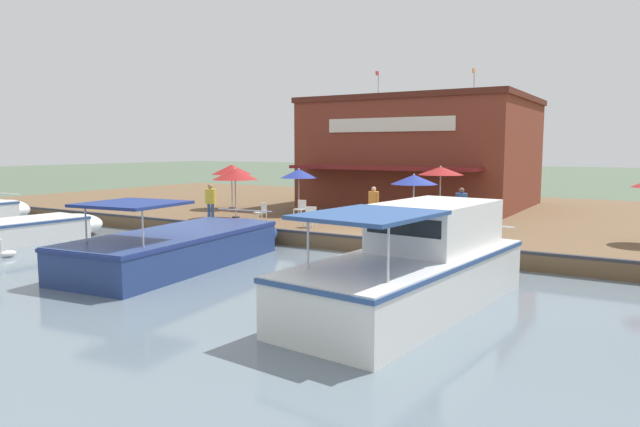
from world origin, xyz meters
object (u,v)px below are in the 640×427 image
Objects in this scene: waterfront_restaurant at (422,152)px; cafe_chair_beside_entrance at (261,211)px; patio_umbrella_by_entrance at (441,171)px; cafe_chair_back_row_seat at (301,208)px; person_at_quay_edge at (374,201)px; patio_umbrella_near_quay_edge at (235,174)px; cafe_chair_far_corner_seat at (310,216)px; motorboat_distant_upstream at (428,265)px; motorboat_far_downstream at (191,244)px; patio_umbrella_mid_patio_left at (299,174)px; person_near_entrance at (461,203)px; patio_umbrella_mid_patio_right at (232,170)px; swan at (7,253)px; patio_umbrella_back_row at (414,180)px; motorboat_nearest_quay at (15,230)px; person_mid_patio at (210,198)px.

waterfront_restaurant is 13.70× the size of cafe_chair_beside_entrance.
cafe_chair_beside_entrance is at bearing -64.28° from patio_umbrella_by_entrance.
cafe_chair_back_row_seat is 0.53× the size of person_at_quay_edge.
patio_umbrella_near_quay_edge reaches higher than cafe_chair_far_corner_seat.
motorboat_distant_upstream is 0.98× the size of motorboat_far_downstream.
person_near_entrance is at bearing 84.11° from patio_umbrella_mid_patio_left.
patio_umbrella_near_quay_edge is 0.97× the size of patio_umbrella_mid_patio_right.
cafe_chair_far_corner_seat is at bearing 39.02° from patio_umbrella_mid_patio_left.
swan is (9.68, -2.27, -2.42)m from patio_umbrella_near_quay_edge.
motorboat_far_downstream is (8.39, -2.69, -0.91)m from person_at_quay_edge.
patio_umbrella_back_row is 1.36× the size of person_near_entrance.
cafe_chair_back_row_seat is 0.11× the size of motorboat_nearest_quay.
motorboat_far_downstream is at bearing -4.84° from waterfront_restaurant.
person_mid_patio is (1.76, 0.03, -0.99)m from patio_umbrella_near_quay_edge.
motorboat_nearest_quay is 8.70m from motorboat_far_downstream.
person_mid_patio is at bearing -63.43° from person_at_quay_edge.
patio_umbrella_by_entrance is at bearing 87.99° from patio_umbrella_mid_patio_right.
patio_umbrella_back_row is 0.29× the size of motorboat_nearest_quay.
patio_umbrella_back_row is 2.68× the size of cafe_chair_beside_entrance.
person_near_entrance reaches higher than person_at_quay_edge.
person_mid_patio is (3.23, -6.45, 0.06)m from person_at_quay_edge.
person_at_quay_edge is at bearing 141.84° from swan.
cafe_chair_far_corner_seat is at bearing -36.45° from person_at_quay_edge.
motorboat_far_downstream is at bearing 36.06° from person_mid_patio.
person_near_entrance is (-1.79, 1.33, -0.99)m from patio_umbrella_back_row.
swan is at bearing -47.45° from person_near_entrance.
patio_umbrella_mid_patio_right reaches higher than swan.
waterfront_restaurant is 8.50m from patio_umbrella_mid_patio_left.
motorboat_nearest_quay is (10.50, -6.67, -2.00)m from patio_umbrella_mid_patio_left.
patio_umbrella_mid_patio_left is at bearing 147.58° from motorboat_nearest_quay.
person_mid_patio is 0.18× the size of motorboat_far_downstream.
patio_umbrella_by_entrance is 1.56× the size of person_at_quay_edge.
motorboat_far_downstream is (10.11, 6.67, -2.02)m from patio_umbrella_mid_patio_right.
patio_umbrella_mid_patio_left is at bearing -134.21° from motorboat_distant_upstream.
waterfront_restaurant reaches higher than patio_umbrella_near_quay_edge.
waterfront_restaurant reaches higher than patio_umbrella_mid_patio_right.
patio_umbrella_mid_patio_right is at bearing -105.07° from patio_umbrella_back_row.
cafe_chair_beside_entrance is 2.18m from cafe_chair_back_row_seat.
swan is (12.86, 0.60, -2.48)m from patio_umbrella_mid_patio_right.
person_near_entrance is at bearing 100.02° from patio_umbrella_near_quay_edge.
motorboat_nearest_quay is 17.19m from motorboat_distant_upstream.
motorboat_nearest_quay is 0.86× the size of motorboat_distant_upstream.
person_near_entrance reaches higher than cafe_chair_beside_entrance.
patio_umbrella_by_entrance reaches higher than cafe_chair_far_corner_seat.
person_mid_patio is at bearing -115.20° from motorboat_distant_upstream.
cafe_chair_beside_entrance is at bearing 136.48° from motorboat_nearest_quay.
patio_umbrella_mid_patio_right is at bearing -100.42° from person_at_quay_edge.
patio_umbrella_near_quay_edge is 14.55m from motorboat_distant_upstream.
motorboat_far_downstream reaches higher than person_mid_patio.
patio_umbrella_mid_patio_right reaches higher than patio_umbrella_near_quay_edge.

